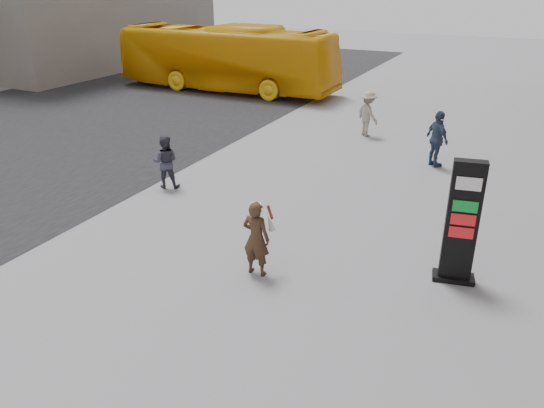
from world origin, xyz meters
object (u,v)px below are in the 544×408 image
at_px(pedestrian_a, 166,162).
at_px(pedestrian_c, 437,139).
at_px(bus, 226,58).
at_px(woman, 256,237).
at_px(info_pylon, 462,223).
at_px(pedestrian_b, 368,114).

xyz_separation_m(pedestrian_a, pedestrian_c, (6.79, 5.40, 0.13)).
bearing_deg(bus, woman, -147.02).
distance_m(bus, pedestrian_c, 14.64).
distance_m(woman, pedestrian_c, 8.86).
bearing_deg(info_pylon, pedestrian_b, 105.92).
bearing_deg(pedestrian_a, woman, 120.71).
relative_size(info_pylon, bus, 0.21).
relative_size(woman, pedestrian_c, 0.90).
bearing_deg(info_pylon, pedestrian_a, 158.48).
xyz_separation_m(info_pylon, pedestrian_a, (-8.48, 1.65, -0.51)).
bearing_deg(pedestrian_b, pedestrian_c, 179.36).
relative_size(info_pylon, pedestrian_a, 1.65).
bearing_deg(bus, pedestrian_a, -156.06).
distance_m(info_pylon, pedestrian_b, 10.67).
relative_size(info_pylon, pedestrian_c, 1.41).
relative_size(woman, pedestrian_b, 0.95).
height_order(info_pylon, woman, info_pylon).
bearing_deg(pedestrian_c, bus, 14.97).
xyz_separation_m(pedestrian_b, pedestrian_c, (3.06, -2.50, 0.05)).
relative_size(bus, pedestrian_a, 7.73).
bearing_deg(bus, info_pylon, -135.60).
distance_m(pedestrian_a, pedestrian_c, 8.68).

